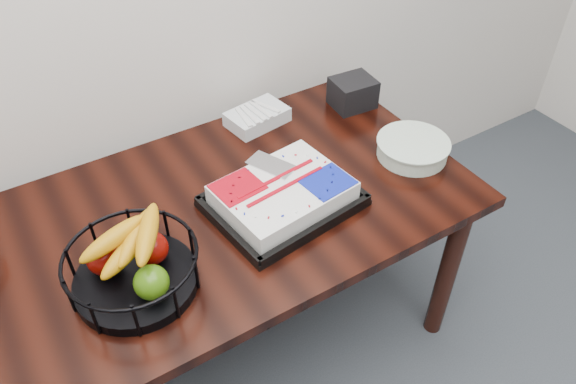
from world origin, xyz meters
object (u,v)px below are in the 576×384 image
cake_tray (283,195)px  fruit_basket (132,266)px  plate_stack (413,148)px  napkin_box (353,93)px  table (198,237)px

cake_tray → fruit_basket: fruit_basket is taller
plate_stack → fruit_basket: bearing=-177.8°
napkin_box → table: bearing=-162.3°
plate_stack → napkin_box: 0.37m
fruit_basket → table: bearing=32.6°
cake_tray → plate_stack: 0.52m
table → cake_tray: size_ratio=3.71×
plate_stack → table: bearing=171.5°
fruit_basket → cake_tray: bearing=6.9°
fruit_basket → plate_stack: size_ratio=1.41×
fruit_basket → plate_stack: bearing=2.2°
cake_tray → fruit_basket: bearing=-173.1°
plate_stack → napkin_box: napkin_box is taller
table → napkin_box: (0.80, 0.25, 0.14)m
table → plate_stack: size_ratio=7.03×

